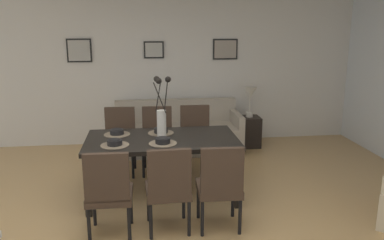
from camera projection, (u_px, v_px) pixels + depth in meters
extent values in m
plane|color=tan|center=(159.00, 233.00, 4.06)|extent=(9.00, 9.00, 0.00)
cube|color=silver|center=(149.00, 69.00, 6.88)|extent=(9.00, 0.10, 2.60)
cube|color=black|center=(162.00, 140.00, 4.76)|extent=(1.80, 0.98, 0.05)
cube|color=black|center=(223.00, 155.00, 5.37)|extent=(0.07, 0.07, 0.69)
cube|color=black|center=(96.00, 160.00, 5.17)|extent=(0.07, 0.07, 0.69)
cube|color=black|center=(238.00, 179.00, 4.54)|extent=(0.07, 0.07, 0.69)
cube|color=black|center=(87.00, 187.00, 4.33)|extent=(0.07, 0.07, 0.69)
cube|color=#3D2D23|center=(110.00, 195.00, 3.95)|extent=(0.45, 0.45, 0.08)
cube|color=#3D2D23|center=(107.00, 178.00, 3.70)|extent=(0.42, 0.07, 0.48)
cylinder|color=black|center=(131.00, 207.00, 4.21)|extent=(0.04, 0.04, 0.38)
cylinder|color=black|center=(94.00, 209.00, 4.17)|extent=(0.04, 0.04, 0.38)
cylinder|color=black|center=(129.00, 225.00, 3.84)|extent=(0.04, 0.04, 0.38)
cylinder|color=black|center=(89.00, 227.00, 3.80)|extent=(0.04, 0.04, 0.38)
cube|color=#3D2D23|center=(120.00, 145.00, 5.55)|extent=(0.46, 0.46, 0.08)
cube|color=#3D2D23|center=(120.00, 124.00, 5.67)|extent=(0.42, 0.08, 0.48)
cylinder|color=black|center=(105.00, 166.00, 5.40)|extent=(0.04, 0.04, 0.38)
cylinder|color=black|center=(133.00, 165.00, 5.43)|extent=(0.04, 0.04, 0.38)
cylinder|color=black|center=(108.00, 157.00, 5.77)|extent=(0.04, 0.04, 0.38)
cylinder|color=black|center=(135.00, 156.00, 5.80)|extent=(0.04, 0.04, 0.38)
cube|color=#3D2D23|center=(168.00, 191.00, 4.06)|extent=(0.46, 0.46, 0.08)
cube|color=#3D2D23|center=(169.00, 173.00, 3.81)|extent=(0.42, 0.08, 0.48)
cylinder|color=black|center=(184.00, 202.00, 4.32)|extent=(0.04, 0.04, 0.38)
cylinder|color=black|center=(149.00, 204.00, 4.26)|extent=(0.04, 0.04, 0.38)
cylinder|color=black|center=(189.00, 218.00, 3.96)|extent=(0.04, 0.04, 0.38)
cylinder|color=black|center=(151.00, 222.00, 3.90)|extent=(0.04, 0.04, 0.38)
cube|color=#3D2D23|center=(157.00, 144.00, 5.59)|extent=(0.47, 0.47, 0.08)
cube|color=#3D2D23|center=(157.00, 123.00, 5.72)|extent=(0.42, 0.09, 0.48)
cylinder|color=black|center=(143.00, 165.00, 5.45)|extent=(0.04, 0.04, 0.38)
cylinder|color=black|center=(171.00, 164.00, 5.48)|extent=(0.04, 0.04, 0.38)
cylinder|color=black|center=(145.00, 156.00, 5.82)|extent=(0.04, 0.04, 0.38)
cylinder|color=black|center=(171.00, 155.00, 5.84)|extent=(0.04, 0.04, 0.38)
cube|color=#3D2D23|center=(219.00, 189.00, 4.10)|extent=(0.46, 0.46, 0.08)
cube|color=#3D2D23|center=(222.00, 172.00, 3.86)|extent=(0.42, 0.08, 0.48)
cylinder|color=black|center=(233.00, 200.00, 4.36)|extent=(0.04, 0.04, 0.38)
cylinder|color=black|center=(198.00, 202.00, 4.33)|extent=(0.04, 0.04, 0.38)
cylinder|color=black|center=(240.00, 217.00, 3.99)|extent=(0.04, 0.04, 0.38)
cylinder|color=black|center=(202.00, 218.00, 3.96)|extent=(0.04, 0.04, 0.38)
cube|color=#3D2D23|center=(196.00, 142.00, 5.68)|extent=(0.45, 0.45, 0.08)
cube|color=#3D2D23|center=(195.00, 121.00, 5.80)|extent=(0.42, 0.07, 0.48)
cylinder|color=black|center=(184.00, 163.00, 5.53)|extent=(0.04, 0.04, 0.38)
cylinder|color=black|center=(211.00, 162.00, 5.57)|extent=(0.04, 0.04, 0.38)
cylinder|color=black|center=(182.00, 154.00, 5.90)|extent=(0.04, 0.04, 0.38)
cylinder|color=black|center=(207.00, 153.00, 5.93)|extent=(0.04, 0.04, 0.38)
cylinder|color=silver|center=(162.00, 124.00, 4.72)|extent=(0.11, 0.11, 0.34)
cylinder|color=black|center=(166.00, 97.00, 4.66)|extent=(0.05, 0.12, 0.37)
sphere|color=black|center=(168.00, 79.00, 4.63)|extent=(0.07, 0.07, 0.07)
cylinder|color=black|center=(158.00, 96.00, 4.68)|extent=(0.08, 0.05, 0.38)
sphere|color=black|center=(157.00, 79.00, 4.66)|extent=(0.07, 0.07, 0.07)
cylinder|color=black|center=(160.00, 98.00, 4.58)|extent=(0.15, 0.06, 0.36)
sphere|color=black|center=(159.00, 81.00, 4.50)|extent=(0.07, 0.07, 0.07)
cylinder|color=#7F705B|center=(115.00, 145.00, 4.48)|extent=(0.32, 0.32, 0.01)
cylinder|color=black|center=(115.00, 142.00, 4.47)|extent=(0.17, 0.17, 0.06)
cylinder|color=black|center=(115.00, 141.00, 4.47)|extent=(0.13, 0.13, 0.04)
cylinder|color=#7F705B|center=(117.00, 134.00, 4.90)|extent=(0.32, 0.32, 0.01)
cylinder|color=black|center=(117.00, 132.00, 4.90)|extent=(0.17, 0.17, 0.06)
cylinder|color=black|center=(117.00, 131.00, 4.89)|extent=(0.13, 0.13, 0.04)
cylinder|color=#7F705B|center=(163.00, 143.00, 4.54)|extent=(0.32, 0.32, 0.01)
cylinder|color=black|center=(163.00, 141.00, 4.54)|extent=(0.17, 0.17, 0.06)
cylinder|color=black|center=(163.00, 139.00, 4.53)|extent=(0.13, 0.13, 0.04)
cylinder|color=#7F705B|center=(161.00, 133.00, 4.97)|extent=(0.32, 0.32, 0.01)
cylinder|color=black|center=(161.00, 130.00, 4.96)|extent=(0.17, 0.17, 0.06)
cylinder|color=black|center=(161.00, 129.00, 4.96)|extent=(0.13, 0.13, 0.04)
cube|color=#B2A899|center=(178.00, 138.00, 6.62)|extent=(2.06, 0.84, 0.42)
cube|color=#B2A899|center=(176.00, 110.00, 6.85)|extent=(2.06, 0.16, 0.38)
cube|color=#B2A899|center=(236.00, 118.00, 6.66)|extent=(0.10, 0.84, 0.20)
cube|color=#B2A899|center=(117.00, 122.00, 6.43)|extent=(0.10, 0.84, 0.20)
cube|color=black|center=(249.00, 132.00, 6.83)|extent=(0.36, 0.36, 0.52)
cylinder|color=beige|center=(249.00, 115.00, 6.75)|extent=(0.12, 0.12, 0.08)
cylinder|color=beige|center=(250.00, 104.00, 6.71)|extent=(0.02, 0.02, 0.30)
cone|color=silver|center=(250.00, 92.00, 6.66)|extent=(0.22, 0.22, 0.18)
cube|color=black|center=(79.00, 50.00, 6.60)|extent=(0.40, 0.02, 0.39)
cube|color=#B2B2AD|center=(79.00, 51.00, 6.59)|extent=(0.35, 0.01, 0.34)
cube|color=black|center=(154.00, 50.00, 6.75)|extent=(0.34, 0.02, 0.29)
cube|color=#B2B2AD|center=(154.00, 50.00, 6.74)|extent=(0.29, 0.01, 0.24)
cube|color=black|center=(225.00, 49.00, 6.90)|extent=(0.43, 0.02, 0.35)
cube|color=#9E9389|center=(225.00, 49.00, 6.89)|extent=(0.38, 0.01, 0.30)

